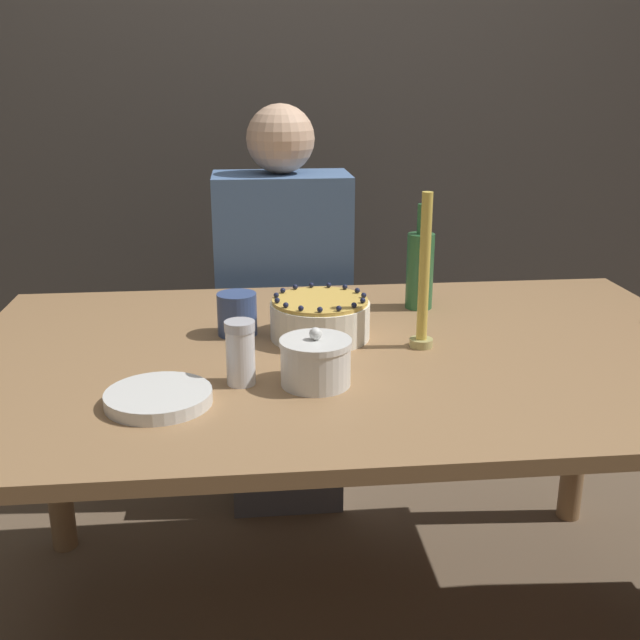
% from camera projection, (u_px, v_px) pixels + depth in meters
% --- Properties ---
extents(ground_plane, '(12.00, 12.00, 0.00)m').
position_uv_depth(ground_plane, '(345.00, 635.00, 1.83)').
color(ground_plane, brown).
extents(wall_behind, '(8.00, 0.05, 2.60)m').
position_uv_depth(wall_behind, '(298.00, 77.00, 2.75)').
color(wall_behind, '#4C4742').
rests_on(wall_behind, ground_plane).
extents(dining_table, '(1.64, 1.02, 0.75)m').
position_uv_depth(dining_table, '(348.00, 391.00, 1.63)').
color(dining_table, '#936D47').
rests_on(dining_table, ground_plane).
extents(cake, '(0.22, 0.22, 0.10)m').
position_uv_depth(cake, '(320.00, 318.00, 1.66)').
color(cake, white).
rests_on(cake, dining_table).
extents(sugar_bowl, '(0.14, 0.14, 0.11)m').
position_uv_depth(sugar_bowl, '(316.00, 362.00, 1.40)').
color(sugar_bowl, silver).
rests_on(sugar_bowl, dining_table).
extents(sugar_shaker, '(0.06, 0.06, 0.12)m').
position_uv_depth(sugar_shaker, '(240.00, 352.00, 1.40)').
color(sugar_shaker, white).
rests_on(sugar_shaker, dining_table).
extents(plate_stack, '(0.19, 0.19, 0.02)m').
position_uv_depth(plate_stack, '(159.00, 398.00, 1.33)').
color(plate_stack, silver).
rests_on(plate_stack, dining_table).
extents(candle, '(0.05, 0.05, 0.33)m').
position_uv_depth(candle, '(423.00, 284.00, 1.57)').
color(candle, tan).
rests_on(candle, dining_table).
extents(bottle, '(0.07, 0.07, 0.26)m').
position_uv_depth(bottle, '(420.00, 269.00, 1.86)').
color(bottle, '#2D6638').
rests_on(bottle, dining_table).
extents(cup, '(0.09, 0.09, 0.10)m').
position_uv_depth(cup, '(237.00, 314.00, 1.68)').
color(cup, '#384C7F').
rests_on(cup, dining_table).
extents(person_man_blue_shirt, '(0.40, 0.34, 1.23)m').
position_uv_depth(person_man_blue_shirt, '(284.00, 335.00, 2.33)').
color(person_man_blue_shirt, '#595960').
rests_on(person_man_blue_shirt, ground_plane).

